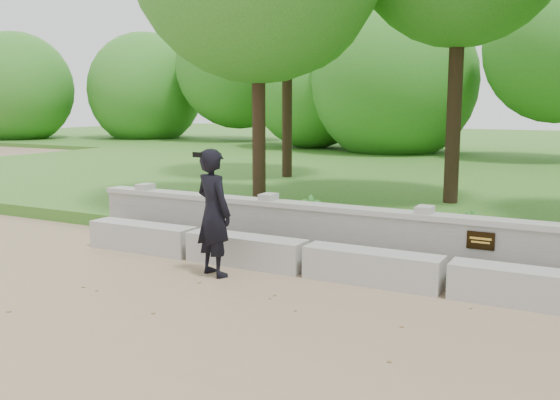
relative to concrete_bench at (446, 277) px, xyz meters
The scene contains 8 objects.
ground 1.91m from the concrete_bench, 90.00° to the right, with size 80.00×80.00×0.00m, color #8D7756.
lawn 12.10m from the concrete_bench, 90.00° to the left, with size 40.00×22.00×0.25m, color #285A16.
concrete_bench is the anchor object (origin of this frame).
parapet_wall 0.74m from the concrete_bench, 89.99° to the left, with size 12.50×0.35×0.90m.
man_main 3.26m from the concrete_bench, 167.98° to the right, with size 0.77×0.71×1.80m.
shrub_a 2.96m from the concrete_bench, 151.57° to the left, with size 0.35×0.24×0.66m, color #327A29.
shrub_b 1.65m from the concrete_bench, 116.48° to the left, with size 0.35×0.28×0.64m, color #327A29.
shrub_d 1.70m from the concrete_bench, 92.80° to the left, with size 0.34×0.30×0.60m, color #327A29.
Camera 1 is at (1.77, -5.90, 2.44)m, focal length 40.00 mm.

